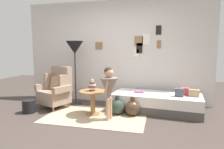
{
  "coord_description": "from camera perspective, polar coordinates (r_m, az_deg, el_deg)",
  "views": [
    {
      "loc": [
        1.14,
        -3.14,
        1.4
      ],
      "look_at": [
        0.15,
        0.95,
        0.85
      ],
      "focal_mm": 32.14,
      "sensor_mm": 36.0,
      "label": 1
    }
  ],
  "objects": [
    {
      "name": "side_table",
      "position": [
        4.27,
        -5.5,
        -6.55
      ],
      "size": [
        0.56,
        0.56,
        0.51
      ],
      "color": "#9E7042",
      "rests_on": "ground"
    },
    {
      "name": "demijohn_far",
      "position": [
        4.26,
        5.83,
        -9.48
      ],
      "size": [
        0.32,
        0.32,
        0.4
      ],
      "color": "#473323",
      "rests_on": "ground"
    },
    {
      "name": "book_on_daybed",
      "position": [
        4.63,
        7.75,
        -4.91
      ],
      "size": [
        0.24,
        0.19,
        0.03
      ],
      "primitive_type": "cube",
      "rotation": [
        0.0,
        0.0,
        -0.12
      ],
      "color": "#9E4882",
      "rests_on": "daybed"
    },
    {
      "name": "gallery_wall",
      "position": [
        5.21,
        1.04,
        6.36
      ],
      "size": [
        4.8,
        0.12,
        2.6
      ],
      "color": "silver",
      "rests_on": "ground"
    },
    {
      "name": "ground_plane",
      "position": [
        3.62,
        -6.09,
        -15.33
      ],
      "size": [
        12.0,
        12.0,
        0.0
      ],
      "primitive_type": "plane",
      "color": "#423833"
    },
    {
      "name": "floor_lamp",
      "position": [
        5.03,
        -10.56,
        6.98
      ],
      "size": [
        0.43,
        0.43,
        1.58
      ],
      "color": "black",
      "rests_on": "ground"
    },
    {
      "name": "pillow_mid",
      "position": [
        4.64,
        19.97,
        -4.49
      ],
      "size": [
        0.19,
        0.15,
        0.15
      ],
      "primitive_type": "cube",
      "rotation": [
        0.0,
        0.0,
        -0.16
      ],
      "color": "#D64C56",
      "rests_on": "daybed"
    },
    {
      "name": "magazine_basket",
      "position": [
        4.79,
        -22.54,
        -8.37
      ],
      "size": [
        0.28,
        0.28,
        0.28
      ],
      "primitive_type": "cylinder",
      "color": "black",
      "rests_on": "ground"
    },
    {
      "name": "vase_striped",
      "position": [
        4.22,
        -5.65,
        -3.31
      ],
      "size": [
        0.17,
        0.17,
        0.25
      ],
      "color": "brown",
      "rests_on": "side_table"
    },
    {
      "name": "armchair",
      "position": [
        4.94,
        -15.53,
        -4.05
      ],
      "size": [
        0.89,
        0.79,
        0.97
      ],
      "color": "olive",
      "rests_on": "ground"
    },
    {
      "name": "rug",
      "position": [
        4.21,
        -4.81,
        -11.94
      ],
      "size": [
        2.05,
        1.18,
        0.01
      ],
      "primitive_type": "cube",
      "color": "tan",
      "rests_on": "ground"
    },
    {
      "name": "daybed",
      "position": [
        4.61,
        12.46,
        -7.83
      ],
      "size": [
        1.97,
        0.99,
        0.4
      ],
      "color": "#4C4742",
      "rests_on": "ground"
    },
    {
      "name": "person_child",
      "position": [
        3.87,
        -0.87,
        -3.52
      ],
      "size": [
        0.34,
        0.34,
        1.05
      ],
      "color": "tan",
      "rests_on": "ground"
    },
    {
      "name": "pillow_head",
      "position": [
        4.54,
        22.31,
        -4.9
      ],
      "size": [
        0.23,
        0.15,
        0.15
      ],
      "primitive_type": "cube",
      "rotation": [
        0.0,
        0.0,
        -0.17
      ],
      "color": "tan",
      "rests_on": "daybed"
    },
    {
      "name": "pillow_back",
      "position": [
        4.43,
        18.59,
        -4.87
      ],
      "size": [
        0.19,
        0.14,
        0.17
      ],
      "primitive_type": "cube",
      "rotation": [
        0.0,
        0.0,
        -0.12
      ],
      "color": "#474C56",
      "rests_on": "daybed"
    },
    {
      "name": "demijohn_near",
      "position": [
        4.32,
        1.47,
        -9.15
      ],
      "size": [
        0.32,
        0.32,
        0.41
      ],
      "color": "#2D3D33",
      "rests_on": "ground"
    }
  ]
}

